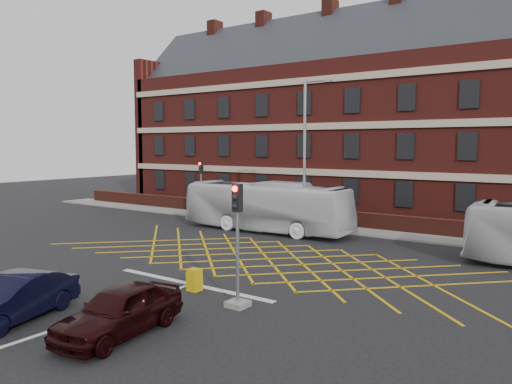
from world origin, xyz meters
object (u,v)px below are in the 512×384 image
Objects in this scene: car_navy at (14,298)px; utility_cabinet at (194,280)px; bus_left at (266,207)px; traffic_light_far at (201,193)px; car_maroon at (120,310)px; traffic_light_near at (238,257)px; street_lamp at (305,183)px; direction_signs at (194,198)px.

car_navy is 5.23× the size of utility_cabinet.
bus_left is 8.72m from traffic_light_far.
traffic_light_near reaches higher than car_maroon.
street_lamp is (-3.56, 17.19, 2.54)m from car_maroon.
traffic_light_far is at bearing 101.27° from car_navy.
traffic_light_far reaches higher than direction_signs.
street_lamp is at bearing -14.81° from traffic_light_far.
car_navy reaches higher than utility_cabinet.
bus_left reaches higher than car_navy.
bus_left is 15.22m from traffic_light_near.
street_lamp reaches higher than utility_cabinet.
car_navy is at bearing -169.03° from car_maroon.
bus_left is 5.26× the size of direction_signs.
street_lamp is (0.11, 18.37, 2.55)m from car_navy.
direction_signs is at bearing 102.86° from car_navy.
bus_left is at bearing -18.66° from direction_signs.
traffic_light_near is 0.45× the size of street_lamp.
car_maroon is 25.42m from direction_signs.
car_maroon is 5.11× the size of utility_cabinet.
direction_signs is (-11.87, 3.00, -1.90)m from street_lamp.
street_lamp reaches higher than direction_signs.
car_navy is at bearing -61.15° from direction_signs.
utility_cabinet is at bearing 98.15° from car_maroon.
traffic_light_near is (1.29, 4.04, 1.02)m from car_maroon.
direction_signs is (-0.79, 0.07, -0.39)m from traffic_light_far.
traffic_light_far is 11.56m from street_lamp.
direction_signs is 21.11m from utility_cabinet.
car_maroon is 24.90m from traffic_light_far.
car_navy is 6.28m from utility_cabinet.
traffic_light_near is 1.94× the size of direction_signs.
direction_signs is 2.58× the size of utility_cabinet.
traffic_light_near is at bearing -12.52° from utility_cabinet.
bus_left is 2.60× the size of car_navy.
traffic_light_far is 0.45× the size of street_lamp.
utility_cabinet is at bearing -79.52° from street_lamp.
car_navy is 1.02× the size of car_maroon.
car_navy is 0.47× the size of street_lamp.
traffic_light_near reaches higher than direction_signs.
bus_left is 9.49m from direction_signs.
traffic_light_far is 5.02× the size of utility_cabinet.
car_navy is 23.98m from traffic_light_far.
traffic_light_near is 23.25m from direction_signs.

